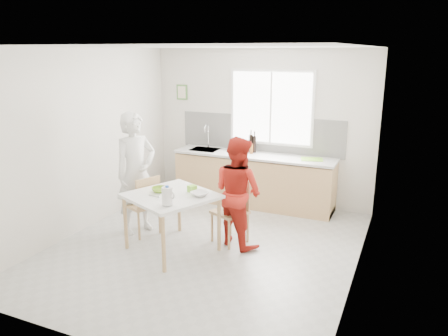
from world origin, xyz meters
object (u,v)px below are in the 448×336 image
object	(u,v)px
person_white	(136,173)
person_red	(238,192)
milk_jug	(168,196)
wine_bottle_b	(254,144)
chair_far	(233,208)
bowl_green	(159,190)
chair_left	(145,203)
wine_bottle_a	(251,143)
bowl_white	(200,194)
dining_table	(171,200)

from	to	relation	value
person_white	person_red	distance (m)	1.56
milk_jug	wine_bottle_b	distance (m)	2.68
chair_far	person_red	size ratio (longest dim) A/B	0.59
person_red	bowl_green	bearing A→B (deg)	51.85
person_white	wine_bottle_b	xyz separation A→B (m)	(1.15, 1.92, 0.16)
chair_left	bowl_green	size ratio (longest dim) A/B	4.39
bowl_green	wine_bottle_a	size ratio (longest dim) A/B	0.64
chair_left	wine_bottle_a	xyz separation A→B (m)	(0.91, 2.00, 0.58)
chair_far	bowl_green	world-z (taller)	chair_far
chair_far	wine_bottle_a	bearing A→B (deg)	126.38
person_red	milk_jug	xyz separation A→B (m)	(-0.57, -0.92, 0.15)
bowl_green	bowl_white	xyz separation A→B (m)	(0.58, 0.07, -0.00)
chair_left	wine_bottle_a	world-z (taller)	wine_bottle_a
chair_far	chair_left	bearing A→B (deg)	-141.56
bowl_green	wine_bottle_b	world-z (taller)	wine_bottle_b
milk_jug	wine_bottle_b	xyz separation A→B (m)	(0.17, 2.67, 0.15)
chair_left	bowl_white	bearing A→B (deg)	104.29
person_white	bowl_green	bearing A→B (deg)	-94.23
person_red	wine_bottle_b	bearing A→B (deg)	-53.17
bowl_green	milk_jug	world-z (taller)	milk_jug
wine_bottle_b	dining_table	bearing A→B (deg)	-98.76
person_red	bowl_white	size ratio (longest dim) A/B	6.83
chair_left	milk_jug	size ratio (longest dim) A/B	3.75
chair_left	bowl_white	world-z (taller)	chair_left
bowl_green	wine_bottle_b	size ratio (longest dim) A/B	0.69
bowl_white	person_white	bearing A→B (deg)	167.96
bowl_white	wine_bottle_a	xyz separation A→B (m)	(-0.09, 2.17, 0.26)
dining_table	bowl_green	size ratio (longest dim) A/B	6.61
bowl_green	bowl_white	size ratio (longest dim) A/B	0.91
chair_left	wine_bottle_a	distance (m)	2.27
wine_bottle_b	person_white	bearing A→B (deg)	-120.89
bowl_white	wine_bottle_b	xyz separation A→B (m)	(-0.02, 2.18, 0.25)
bowl_white	wine_bottle_a	distance (m)	2.19
dining_table	milk_jug	bearing A→B (deg)	-64.78
chair_left	person_red	world-z (taller)	person_red
wine_bottle_a	wine_bottle_b	xyz separation A→B (m)	(0.06, 0.01, -0.01)
chair_left	chair_far	distance (m)	1.32
dining_table	wine_bottle_a	distance (m)	2.32
chair_left	chair_far	world-z (taller)	chair_far
bowl_white	wine_bottle_b	size ratio (longest dim) A/B	0.75
chair_far	person_red	bearing A→B (deg)	-11.71
milk_jug	wine_bottle_a	size ratio (longest dim) A/B	0.75
milk_jug	bowl_green	bearing A→B (deg)	156.41
dining_table	wine_bottle_b	distance (m)	2.34
dining_table	chair_left	size ratio (longest dim) A/B	1.51
chair_far	person_red	world-z (taller)	person_red
chair_left	wine_bottle_b	bearing A→B (deg)	178.11
bowl_white	milk_jug	size ratio (longest dim) A/B	0.94
person_red	wine_bottle_a	distance (m)	1.82
wine_bottle_a	wine_bottle_b	world-z (taller)	wine_bottle_a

